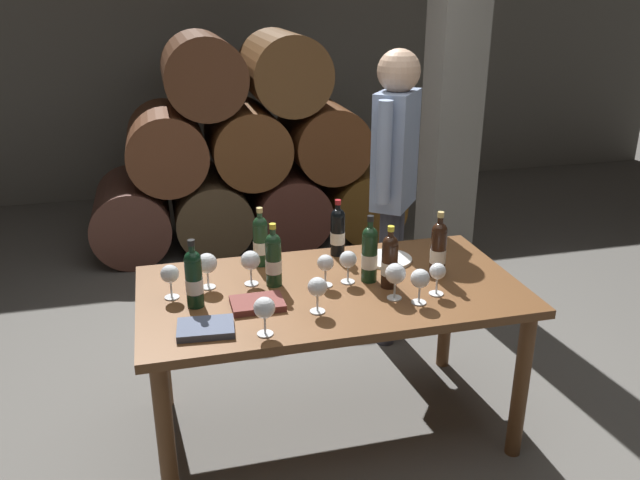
% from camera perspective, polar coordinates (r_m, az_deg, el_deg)
% --- Properties ---
extents(ground_plane, '(14.00, 14.00, 0.00)m').
position_cam_1_polar(ground_plane, '(3.33, 0.89, -16.01)').
color(ground_plane, '#66635E').
extents(cellar_back_wall, '(10.00, 0.24, 2.80)m').
position_cam_1_polar(cellar_back_wall, '(6.81, -8.72, 16.00)').
color(cellar_back_wall, slate).
rests_on(cellar_back_wall, ground_plane).
extents(barrel_stack, '(2.49, 0.90, 1.69)m').
position_cam_1_polar(barrel_stack, '(5.35, -6.44, 7.30)').
color(barrel_stack, brown).
rests_on(barrel_stack, ground_plane).
extents(stone_pillar, '(0.32, 0.32, 2.60)m').
position_cam_1_polar(stone_pillar, '(4.66, 11.55, 12.12)').
color(stone_pillar, slate).
rests_on(stone_pillar, ground_plane).
extents(dining_table, '(1.70, 0.90, 0.76)m').
position_cam_1_polar(dining_table, '(2.97, 0.96, -5.71)').
color(dining_table, brown).
rests_on(dining_table, ground_plane).
extents(wine_bottle_0, '(0.07, 0.07, 0.31)m').
position_cam_1_polar(wine_bottle_0, '(2.94, 4.35, -1.17)').
color(wine_bottle_0, '#19381E').
rests_on(wine_bottle_0, dining_table).
extents(wine_bottle_1, '(0.07, 0.07, 0.29)m').
position_cam_1_polar(wine_bottle_1, '(2.90, 6.11, -1.82)').
color(wine_bottle_1, black).
rests_on(wine_bottle_1, dining_table).
extents(wine_bottle_2, '(0.07, 0.07, 0.31)m').
position_cam_1_polar(wine_bottle_2, '(3.04, 10.34, -0.77)').
color(wine_bottle_2, black).
rests_on(wine_bottle_2, dining_table).
extents(wine_bottle_3, '(0.07, 0.07, 0.29)m').
position_cam_1_polar(wine_bottle_3, '(3.23, 1.56, 0.78)').
color(wine_bottle_3, black).
rests_on(wine_bottle_3, dining_table).
extents(wine_bottle_4, '(0.07, 0.07, 0.29)m').
position_cam_1_polar(wine_bottle_4, '(3.12, -5.22, -0.03)').
color(wine_bottle_4, '#19381E').
rests_on(wine_bottle_4, dining_table).
extents(wine_bottle_5, '(0.07, 0.07, 0.29)m').
position_cam_1_polar(wine_bottle_5, '(2.90, -4.09, -1.66)').
color(wine_bottle_5, '#19381E').
rests_on(wine_bottle_5, dining_table).
extents(wine_bottle_6, '(0.07, 0.07, 0.30)m').
position_cam_1_polar(wine_bottle_6, '(2.76, -10.97, -3.28)').
color(wine_bottle_6, black).
rests_on(wine_bottle_6, dining_table).
extents(wine_glass_0, '(0.08, 0.08, 0.15)m').
position_cam_1_polar(wine_glass_0, '(2.93, 2.47, -1.79)').
color(wine_glass_0, white).
rests_on(wine_glass_0, dining_table).
extents(wine_glass_1, '(0.08, 0.08, 0.16)m').
position_cam_1_polar(wine_glass_1, '(2.51, -4.89, -6.01)').
color(wine_glass_1, white).
rests_on(wine_glass_1, dining_table).
extents(wine_glass_2, '(0.08, 0.08, 0.16)m').
position_cam_1_polar(wine_glass_2, '(2.67, -0.23, -4.21)').
color(wine_glass_2, white).
rests_on(wine_glass_2, dining_table).
extents(wine_glass_3, '(0.07, 0.07, 0.15)m').
position_cam_1_polar(wine_glass_3, '(2.86, 10.25, -2.82)').
color(wine_glass_3, white).
rests_on(wine_glass_3, dining_table).
extents(wine_glass_4, '(0.08, 0.08, 0.15)m').
position_cam_1_polar(wine_glass_4, '(2.86, -12.99, -2.99)').
color(wine_glass_4, white).
rests_on(wine_glass_4, dining_table).
extents(wine_glass_5, '(0.07, 0.07, 0.15)m').
position_cam_1_polar(wine_glass_5, '(2.90, 0.48, -2.11)').
color(wine_glass_5, white).
rests_on(wine_glass_5, dining_table).
extents(wine_glass_6, '(0.08, 0.08, 0.16)m').
position_cam_1_polar(wine_glass_6, '(2.77, 8.75, -3.43)').
color(wine_glass_6, white).
rests_on(wine_glass_6, dining_table).
extents(wine_glass_7, '(0.09, 0.09, 0.16)m').
position_cam_1_polar(wine_glass_7, '(2.92, -9.85, -2.08)').
color(wine_glass_7, white).
rests_on(wine_glass_7, dining_table).
extents(wine_glass_8, '(0.09, 0.09, 0.16)m').
position_cam_1_polar(wine_glass_8, '(2.79, 6.61, -3.00)').
color(wine_glass_8, white).
rests_on(wine_glass_8, dining_table).
extents(wine_glass_9, '(0.09, 0.09, 0.16)m').
position_cam_1_polar(wine_glass_9, '(2.92, -6.10, -1.85)').
color(wine_glass_9, white).
rests_on(wine_glass_9, dining_table).
extents(tasting_notebook, '(0.22, 0.16, 0.03)m').
position_cam_1_polar(tasting_notebook, '(2.76, -5.50, -5.55)').
color(tasting_notebook, brown).
rests_on(tasting_notebook, dining_table).
extents(leather_ledger, '(0.23, 0.18, 0.03)m').
position_cam_1_polar(leather_ledger, '(2.60, -9.96, -7.60)').
color(leather_ledger, '#4C5670').
rests_on(leather_ledger, dining_table).
extents(serving_plate, '(0.24, 0.24, 0.01)m').
position_cam_1_polar(serving_plate, '(3.22, 5.91, -1.66)').
color(serving_plate, white).
rests_on(serving_plate, dining_table).
extents(sommelier_presenting, '(0.34, 0.41, 1.72)m').
position_cam_1_polar(sommelier_presenting, '(3.67, 6.53, 5.82)').
color(sommelier_presenting, '#383842').
rests_on(sommelier_presenting, ground_plane).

